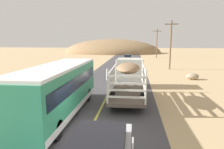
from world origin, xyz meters
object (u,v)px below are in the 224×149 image
power_pole_mid (171,43)px  boulder_far_horizon (193,76)px  livestock_truck (129,73)px  boulder_mid_field (16,87)px  bus (58,89)px  car_far (128,58)px  power_pole_far (157,42)px

power_pole_mid → boulder_far_horizon: 9.88m
livestock_truck → power_pole_mid: power_pole_mid is taller
power_pole_mid → boulder_mid_field: size_ratio=5.16×
bus → boulder_far_horizon: (11.83, 13.58, -1.35)m
boulder_far_horizon → car_far: bearing=111.3°
boulder_far_horizon → power_pole_far: bearing=92.4°
livestock_truck → power_pole_far: power_pole_far is taller
bus → power_pole_far: 45.82m
power_pole_mid → boulder_far_horizon: bearing=-81.6°
boulder_mid_field → bus: bearing=-40.0°
boulder_mid_field → boulder_far_horizon: (17.75, 8.62, -0.17)m
power_pole_mid → power_pole_far: (0.00, 21.96, -0.08)m
bus → power_pole_mid: bearing=65.0°
livestock_truck → power_pole_mid: 17.34m
livestock_truck → car_far: (-1.15, 29.33, -1.10)m
power_pole_mid → boulder_mid_field: 24.37m
car_far → power_pole_far: (7.38, 8.62, 3.48)m
car_far → power_pole_far: bearing=49.4°
power_pole_far → livestock_truck: bearing=-99.3°
livestock_truck → power_pole_mid: bearing=68.7°
livestock_truck → power_pole_mid: (6.23, 15.99, 2.46)m
car_far → power_pole_mid: (7.38, -13.34, 3.56)m
power_pole_far → boulder_far_horizon: power_pole_far is taller
livestock_truck → boulder_mid_field: (-10.20, -1.62, -1.22)m
power_pole_mid → power_pole_far: size_ratio=1.02×
livestock_truck → boulder_mid_field: 10.40m
bus → power_pole_far: (10.51, 44.54, 2.42)m
power_pole_far → boulder_mid_field: power_pole_far is taller
car_far → power_pole_mid: power_pole_mid is taller
livestock_truck → car_far: bearing=92.2°
bus → car_far: 36.07m
bus → power_pole_mid: (10.51, 22.58, 2.51)m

